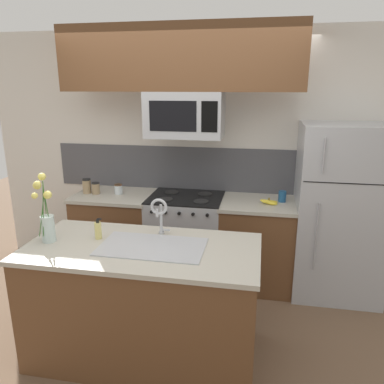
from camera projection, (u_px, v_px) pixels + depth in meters
ground_plane at (166, 326)px, 3.28m from camera, size 10.00×10.00×0.00m
rear_partition at (220, 155)px, 4.08m from camera, size 5.20×0.10×2.60m
splash_band at (192, 169)px, 4.12m from camera, size 3.10×0.01×0.48m
back_counter_left at (117, 233)px, 4.15m from camera, size 0.84×0.65×0.91m
back_counter_right at (256, 244)px, 3.87m from camera, size 0.76×0.65×0.91m
stove_range at (186, 238)px, 4.00m from camera, size 0.76×0.64×0.93m
microwave at (185, 115)px, 3.63m from camera, size 0.74×0.40×0.44m
upper_cabinet_band at (180, 58)px, 3.47m from camera, size 2.29×0.34×0.60m
refrigerator at (339, 212)px, 3.65m from camera, size 0.83×0.74×1.70m
storage_jar_tall at (87, 186)px, 4.03m from camera, size 0.09×0.09×0.16m
storage_jar_medium at (96, 188)px, 4.01m from camera, size 0.08×0.08×0.13m
storage_jar_short at (118, 189)px, 4.02m from camera, size 0.09×0.09×0.10m
banana_bunch at (269, 202)px, 3.67m from camera, size 0.19×0.12×0.08m
coffee_tin at (282, 196)px, 3.74m from camera, size 0.08×0.08×0.11m
island_counter at (144, 301)px, 2.84m from camera, size 1.71×0.83×0.91m
kitchen_sink at (152, 256)px, 2.72m from camera, size 0.76×0.44×0.16m
sink_faucet at (160, 212)px, 2.85m from camera, size 0.14×0.14×0.31m
dish_soap_bottle at (98, 230)px, 2.83m from camera, size 0.06×0.05×0.16m
flower_vase at (46, 220)px, 2.76m from camera, size 0.16×0.21×0.50m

